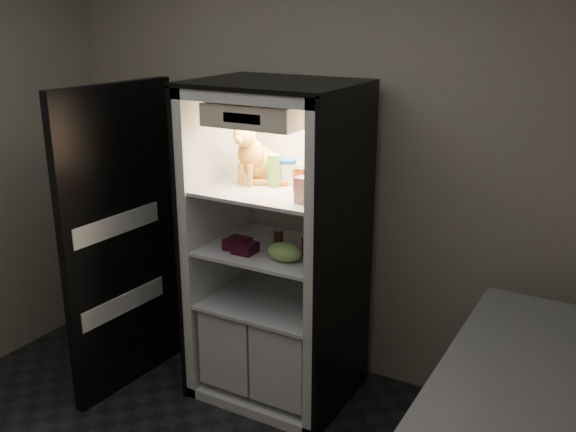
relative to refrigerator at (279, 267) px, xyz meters
name	(u,v)px	position (x,y,z in m)	size (l,w,h in m)	color
room_shell	(89,185)	(0.00, -1.38, 0.83)	(3.60, 3.60, 3.60)	white
refrigerator	(279,267)	(0.00, 0.00, 0.00)	(0.90, 0.72, 1.88)	white
fridge_door	(123,243)	(-0.85, -0.39, 0.12)	(0.12, 0.87, 1.85)	black
tabby_cat	(256,157)	(-0.16, 0.01, 0.64)	(0.31, 0.36, 0.38)	orange
parmesan_shaker	(274,170)	(-0.02, -0.03, 0.59)	(0.07, 0.07, 0.18)	#227F2E
mayo_tub	(287,172)	(0.02, 0.05, 0.57)	(0.10, 0.10, 0.14)	white
salsa_jar	(299,179)	(0.16, -0.05, 0.56)	(0.07, 0.07, 0.13)	#9B170E
pepper_jar	(322,176)	(0.28, -0.03, 0.60)	(0.12, 0.12, 0.20)	maroon
cream_carton	(304,190)	(0.28, -0.22, 0.56)	(0.08, 0.08, 0.13)	silver
soda_can_a	(319,236)	(0.22, 0.07, 0.22)	(0.07, 0.07, 0.13)	black
soda_can_b	(314,241)	(0.23, -0.02, 0.22)	(0.07, 0.07, 0.13)	black
soda_can_c	(307,245)	(0.23, -0.08, 0.21)	(0.06, 0.06, 0.12)	black
condiment_jar	(278,235)	(-0.02, 0.03, 0.19)	(0.06, 0.06, 0.08)	#513117
grape_bag	(285,252)	(0.16, -0.21, 0.20)	(0.20, 0.14, 0.10)	#8BBD58
berry_box_left	(237,244)	(-0.16, -0.19, 0.18)	(0.13, 0.13, 0.06)	#470B1D
berry_box_right	(245,248)	(-0.09, -0.22, 0.18)	(0.12, 0.12, 0.06)	#470B1D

